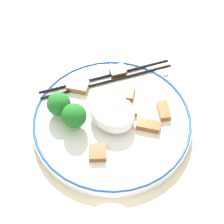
% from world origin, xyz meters
% --- Properties ---
extents(ground_plane, '(3.00, 3.00, 0.00)m').
position_xyz_m(ground_plane, '(0.00, 0.00, 0.00)').
color(ground_plane, beige).
extents(plate, '(0.27, 0.27, 0.02)m').
position_xyz_m(plate, '(0.00, 0.00, 0.01)').
color(plate, white).
rests_on(plate, ground_plane).
extents(rice_mound, '(0.09, 0.07, 0.04)m').
position_xyz_m(rice_mound, '(-0.00, -0.00, 0.04)').
color(rice_mound, white).
rests_on(rice_mound, plate).
extents(broccoli_back_left, '(0.04, 0.04, 0.05)m').
position_xyz_m(broccoli_back_left, '(0.06, 0.07, 0.04)').
color(broccoli_back_left, '#7FB756').
rests_on(broccoli_back_left, plate).
extents(broccoli_back_center, '(0.04, 0.04, 0.05)m').
position_xyz_m(broccoli_back_center, '(0.02, 0.06, 0.04)').
color(broccoli_back_center, '#7FB756').
rests_on(broccoli_back_center, plate).
extents(meat_near_front, '(0.04, 0.04, 0.01)m').
position_xyz_m(meat_near_front, '(0.03, -0.01, 0.02)').
color(meat_near_front, brown).
rests_on(meat_near_front, plate).
extents(meat_near_left, '(0.04, 0.03, 0.01)m').
position_xyz_m(meat_near_left, '(-0.00, -0.03, 0.02)').
color(meat_near_left, brown).
rests_on(meat_near_left, plate).
extents(meat_near_right, '(0.04, 0.04, 0.01)m').
position_xyz_m(meat_near_right, '(0.03, -0.05, 0.02)').
color(meat_near_right, brown).
rests_on(meat_near_right, plate).
extents(meat_near_back, '(0.04, 0.03, 0.01)m').
position_xyz_m(meat_near_back, '(-0.04, -0.08, 0.02)').
color(meat_near_back, brown).
rests_on(meat_near_back, plate).
extents(meat_on_rice_edge, '(0.04, 0.04, 0.01)m').
position_xyz_m(meat_on_rice_edge, '(0.09, 0.01, 0.02)').
color(meat_on_rice_edge, '#995B28').
rests_on(meat_on_rice_edge, plate).
extents(meat_mid_left, '(0.04, 0.04, 0.01)m').
position_xyz_m(meat_mid_left, '(-0.04, 0.06, 0.02)').
color(meat_mid_left, brown).
rests_on(meat_mid_left, plate).
extents(meat_mid_right, '(0.04, 0.04, 0.01)m').
position_xyz_m(meat_mid_right, '(-0.05, -0.04, 0.02)').
color(meat_mid_right, brown).
rests_on(meat_mid_right, plate).
extents(meat_far_scatter, '(0.03, 0.03, 0.01)m').
position_xyz_m(meat_far_scatter, '(0.08, -0.07, 0.02)').
color(meat_far_scatter, brown).
rests_on(meat_far_scatter, plate).
extents(chopsticks, '(0.09, 0.24, 0.01)m').
position_xyz_m(chopsticks, '(0.08, -0.04, 0.02)').
color(chopsticks, black).
rests_on(chopsticks, plate).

